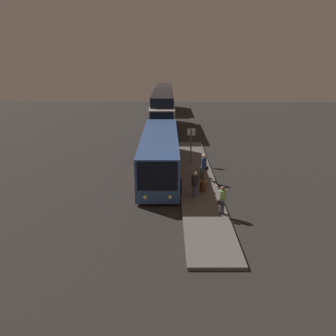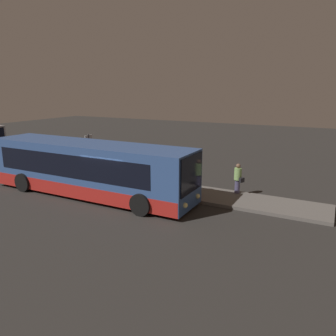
# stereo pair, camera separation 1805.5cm
# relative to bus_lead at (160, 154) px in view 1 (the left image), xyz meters

# --- Properties ---
(ground) EXTENTS (80.00, 80.00, 0.00)m
(ground) POSITION_rel_bus_lead_xyz_m (1.95, -0.22, -1.42)
(ground) COLOR #2B2826
(platform) EXTENTS (20.00, 2.48, 0.17)m
(platform) POSITION_rel_bus_lead_xyz_m (1.95, 2.62, -1.34)
(platform) COLOR #605B56
(platform) RESTS_ON ground
(bus_lead) EXTENTS (12.11, 2.88, 2.85)m
(bus_lead) POSITION_rel_bus_lead_xyz_m (0.00, 0.00, 0.00)
(bus_lead) COLOR #33518C
(bus_lead) RESTS_ON ground
(bus_second) EXTENTS (12.21, 2.89, 4.23)m
(bus_second) POSITION_rel_bus_lead_xyz_m (-14.34, -0.00, 0.48)
(bus_second) COLOR #B2ADA8
(bus_second) RESTS_ON ground
(bus_third) EXTENTS (10.28, 2.82, 3.83)m
(bus_third) POSITION_rel_bus_lead_xyz_m (-27.98, -0.00, 0.27)
(bus_third) COLOR #2D704C
(bus_third) RESTS_ON ground
(passenger_boarding) EXTENTS (0.65, 0.56, 1.61)m
(passenger_boarding) POSITION_rel_bus_lead_xyz_m (7.21, 3.50, -0.40)
(passenger_boarding) COLOR #4C476B
(passenger_boarding) RESTS_ON platform
(passenger_waiting) EXTENTS (0.60, 0.53, 1.80)m
(passenger_waiting) POSITION_rel_bus_lead_xyz_m (2.03, 3.06, -0.26)
(passenger_waiting) COLOR #6B604C
(passenger_waiting) RESTS_ON platform
(passenger_with_bags) EXTENTS (0.68, 0.54, 1.58)m
(passenger_with_bags) POSITION_rel_bus_lead_xyz_m (4.88, 2.23, -0.42)
(passenger_with_bags) COLOR #4C476B
(passenger_with_bags) RESTS_ON platform
(suitcase) EXTENTS (0.33, 0.25, 0.95)m
(suitcase) POSITION_rel_bus_lead_xyz_m (1.54, 2.96, -0.90)
(suitcase) COLOR #598C59
(suitcase) RESTS_ON platform
(sign_post) EXTENTS (0.10, 0.64, 2.72)m
(sign_post) POSITION_rel_bus_lead_xyz_m (-2.01, 2.44, 0.45)
(sign_post) COLOR #4C4C51
(sign_post) RESTS_ON platform
(trash_bin) EXTENTS (0.44, 0.44, 0.65)m
(trash_bin) POSITION_rel_bus_lead_xyz_m (4.07, 2.82, -0.93)
(trash_bin) COLOR #593319
(trash_bin) RESTS_ON platform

